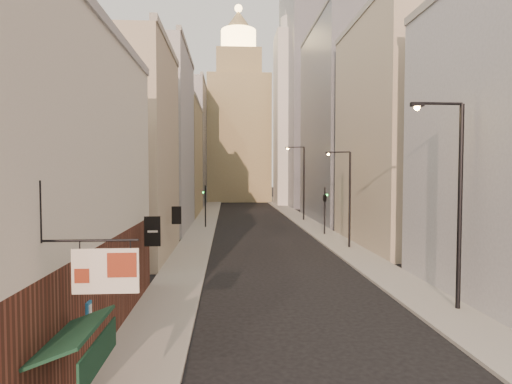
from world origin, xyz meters
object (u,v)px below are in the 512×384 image
Objects in this scene: traffic_light_right at (325,198)px; streetlamp_near at (455,193)px; clock_tower at (239,124)px; streetlamp_mid at (347,193)px; streetlamp_far at (302,179)px; traffic_light_left at (205,199)px; white_tower at (295,112)px.

streetlamp_near is at bearing 77.85° from traffic_light_right.
streetlamp_mid is (7.62, -63.68, -12.88)m from clock_tower.
traffic_light_left is (-12.59, -6.89, -2.23)m from streetlamp_far.
streetlamp_mid is 0.83× the size of streetlamp_far.
white_tower is 8.30× the size of traffic_light_left.
clock_tower is at bearing 115.02° from streetlamp_far.
streetlamp_mid reaches higher than traffic_light_right.
traffic_light_left is (-5.17, -49.41, -14.15)m from clock_tower.
streetlamp_far is 14.52m from traffic_light_left.
white_tower is 4.25× the size of streetlamp_near.
streetlamp_mid is (-0.37, 16.63, -0.82)m from streetlamp_near.
streetlamp_mid is at bearing 90.10° from streetlamp_near.
clock_tower reaches higher than streetlamp_far.
clock_tower is at bearing -96.35° from traffic_light_left.
white_tower is at bearing -51.84° from clock_tower.
streetlamp_near is 16.65m from streetlamp_mid.
traffic_light_left is (-13.16, 30.89, -2.09)m from streetlamp_near.
white_tower reaches higher than streetlamp_far.
streetlamp_near is at bearing -73.99° from streetlamp_far.
traffic_light_right is (-0.16, 7.73, -0.89)m from streetlamp_mid.
clock_tower is 4.60× the size of streetlamp_near.
traffic_light_right is at bearing -94.82° from white_tower.
traffic_light_left is at bearing -114.54° from white_tower.
clock_tower reaches higher than white_tower.
streetlamp_near is 37.79m from streetlamp_far.
streetlamp_mid is at bearing -74.31° from streetlamp_far.
streetlamp_far is (-0.58, 37.78, 0.14)m from streetlamp_near.
traffic_light_left is at bearing 111.91° from streetlamp_near.
streetlamp_mid is at bearing 77.80° from traffic_light_right.
traffic_light_left is at bearing -95.97° from clock_tower.
white_tower reaches higher than streetlamp_near.
streetlamp_mid is 7.78m from traffic_light_right.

